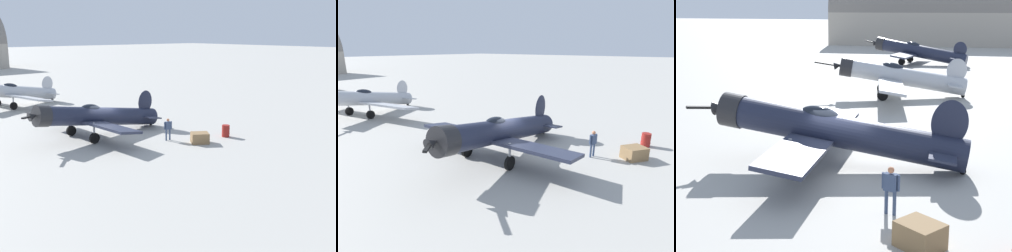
# 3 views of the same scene
# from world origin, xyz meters

# --- Properties ---
(ground_plane) EXTENTS (400.00, 400.00, 0.00)m
(ground_plane) POSITION_xyz_m (0.00, 0.00, 0.00)
(ground_plane) COLOR #A8A59E
(airplane_foreground) EXTENTS (10.48, 12.15, 3.21)m
(airplane_foreground) POSITION_xyz_m (0.03, -0.52, 1.57)
(airplane_foreground) COLOR #1E2338
(airplane_foreground) RESTS_ON ground_plane
(airplane_mid_apron) EXTENTS (12.86, 11.30, 3.05)m
(airplane_mid_apron) POSITION_xyz_m (-17.09, -0.72, 1.59)
(airplane_mid_apron) COLOR #B7BABF
(airplane_mid_apron) RESTS_ON ground_plane
(airplane_far_line) EXTENTS (10.30, 12.47, 3.09)m
(airplane_far_line) POSITION_xyz_m (-38.65, -2.22, 1.51)
(airplane_far_line) COLOR #1E2338
(airplane_far_line) RESTS_ON ground_plane
(ground_crew_mechanic) EXTENTS (0.32, 0.64, 1.67)m
(ground_crew_mechanic) POSITION_xyz_m (4.48, 2.90, 1.01)
(ground_crew_mechanic) COLOR #384766
(ground_crew_mechanic) RESTS_ON ground_plane
(equipment_crate) EXTENTS (1.56, 1.62, 0.77)m
(equipment_crate) POSITION_xyz_m (6.58, 4.17, 0.39)
(equipment_crate) COLOR olive
(equipment_crate) RESTS_ON ground_plane
(distant_hangar) EXTENTS (17.50, 37.49, 14.55)m
(distant_hangar) POSITION_xyz_m (-71.00, -3.17, 4.73)
(distant_hangar) COLOR #ADA393
(distant_hangar) RESTS_ON ground_plane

